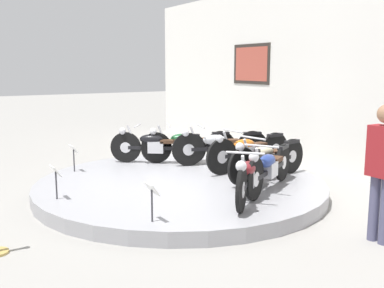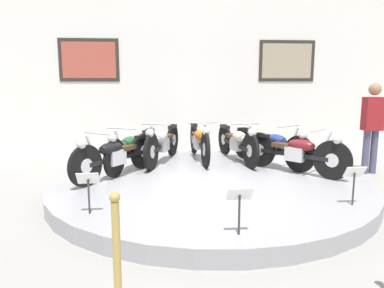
% 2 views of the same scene
% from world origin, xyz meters
% --- Properties ---
extents(ground_plane, '(60.00, 60.00, 0.00)m').
position_xyz_m(ground_plane, '(0.00, 0.00, 0.00)').
color(ground_plane, gray).
extents(display_platform, '(5.00, 5.00, 0.22)m').
position_xyz_m(display_platform, '(0.00, 0.00, 0.11)').
color(display_platform, '#99999E').
rests_on(display_platform, ground_plane).
extents(back_wall, '(14.00, 0.22, 4.09)m').
position_xyz_m(back_wall, '(0.00, 3.56, 2.05)').
color(back_wall, white).
rests_on(back_wall, ground_plane).
extents(motorcycle_black, '(1.25, 1.61, 0.79)m').
position_xyz_m(motorcycle_black, '(-1.51, 0.29, 0.60)').
color(motorcycle_black, black).
rests_on(motorcycle_black, display_platform).
extents(motorcycle_green, '(0.83, 1.85, 0.79)m').
position_xyz_m(motorcycle_green, '(-1.28, 0.89, 0.60)').
color(motorcycle_green, black).
rests_on(motorcycle_green, display_platform).
extents(motorcycle_silver, '(0.74, 1.93, 0.81)m').
position_xyz_m(motorcycle_silver, '(-0.73, 1.32, 0.61)').
color(motorcycle_silver, black).
rests_on(motorcycle_silver, display_platform).
extents(motorcycle_orange, '(0.54, 2.02, 0.81)m').
position_xyz_m(motorcycle_orange, '(0.00, 1.48, 0.62)').
color(motorcycle_orange, black).
rests_on(motorcycle_orange, display_platform).
extents(motorcycle_cream, '(0.54, 1.98, 0.80)m').
position_xyz_m(motorcycle_cream, '(0.73, 1.32, 0.60)').
color(motorcycle_cream, black).
rests_on(motorcycle_cream, display_platform).
extents(motorcycle_blue, '(1.04, 1.75, 0.80)m').
position_xyz_m(motorcycle_blue, '(1.28, 0.89, 0.60)').
color(motorcycle_blue, black).
rests_on(motorcycle_blue, display_platform).
extents(motorcycle_maroon, '(1.38, 1.50, 0.79)m').
position_xyz_m(motorcycle_maroon, '(1.52, 0.29, 0.60)').
color(motorcycle_maroon, black).
rests_on(motorcycle_maroon, display_platform).
extents(info_placard_front_left, '(0.26, 0.11, 0.51)m').
position_xyz_m(info_placard_front_left, '(-1.65, -1.38, 0.58)').
color(info_placard_front_left, '#333338').
rests_on(info_placard_front_left, display_platform).
extents(info_placard_front_centre, '(0.26, 0.11, 0.51)m').
position_xyz_m(info_placard_front_centre, '(0.00, -2.15, 0.58)').
color(info_placard_front_centre, '#333338').
rests_on(info_placard_front_centre, display_platform).
extents(info_placard_front_right, '(0.26, 0.11, 0.51)m').
position_xyz_m(info_placard_front_right, '(1.65, -1.38, 0.58)').
color(info_placard_front_right, '#333338').
rests_on(info_placard_front_right, display_platform).
extents(visitor_standing, '(0.36, 0.23, 1.73)m').
position_xyz_m(visitor_standing, '(3.26, 0.97, 0.99)').
color(visitor_standing, '#4C4C6B').
rests_on(visitor_standing, ground_plane).
extents(stanchion_post_left_of_entry, '(0.28, 0.28, 1.02)m').
position_xyz_m(stanchion_post_left_of_entry, '(-1.13, -3.17, 0.34)').
color(stanchion_post_left_of_entry, tan).
rests_on(stanchion_post_left_of_entry, ground_plane).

